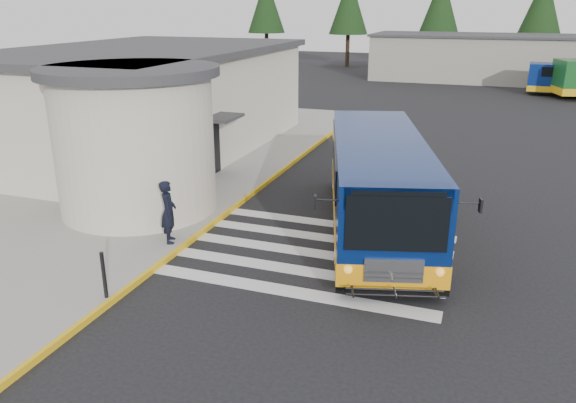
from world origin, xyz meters
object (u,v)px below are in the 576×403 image
(transit_bus, at_px, (378,188))
(pedestrian_b, at_px, (93,200))
(pedestrian_a, at_px, (168,212))
(bollard, at_px, (104,275))

(transit_bus, height_order, pedestrian_b, transit_bus)
(transit_bus, xyz_separation_m, pedestrian_a, (-5.48, -3.36, -0.31))
(transit_bus, relative_size, pedestrian_a, 5.69)
(pedestrian_b, bearing_deg, transit_bus, 113.16)
(transit_bus, bearing_deg, bollard, -143.09)
(bollard, bearing_deg, pedestrian_a, 94.95)
(transit_bus, relative_size, bollard, 9.06)
(transit_bus, distance_m, pedestrian_a, 6.44)
(bollard, bearing_deg, pedestrian_b, 130.34)
(pedestrian_a, distance_m, bollard, 3.50)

